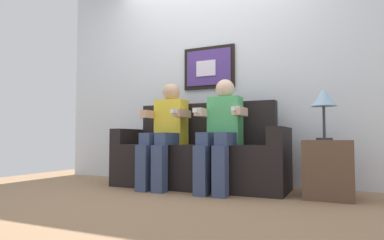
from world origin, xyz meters
TOP-DOWN VIEW (x-y plane):
  - ground_plane at (0.00, 0.00)m, footprint 5.50×5.50m
  - back_wall_assembly at (-0.00, 0.76)m, footprint 4.23×0.10m
  - couch at (0.00, 0.33)m, footprint 1.83×0.58m
  - person_on_left at (-0.31, 0.16)m, footprint 0.46×0.56m
  - person_on_right at (0.31, 0.16)m, footprint 0.46×0.56m
  - side_table_right at (1.26, 0.22)m, footprint 0.40×0.40m
  - table_lamp at (1.23, 0.26)m, footprint 0.22×0.22m

SIDE VIEW (x-z plane):
  - ground_plane at x=0.00m, z-range 0.00..0.00m
  - side_table_right at x=1.26m, z-range 0.00..0.50m
  - couch at x=0.00m, z-range -0.14..0.76m
  - person_on_left at x=-0.31m, z-range 0.05..1.16m
  - person_on_right at x=0.31m, z-range 0.05..1.16m
  - table_lamp at x=1.23m, z-range 0.63..1.09m
  - back_wall_assembly at x=0.00m, z-range 0.00..2.60m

